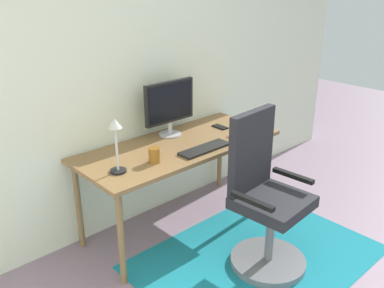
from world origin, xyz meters
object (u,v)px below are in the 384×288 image
(monitor, at_px, (170,104))
(desk, at_px, (180,152))
(cell_phone, at_px, (220,127))
(office_chair, at_px, (265,206))
(coffee_cup, at_px, (154,155))
(keyboard, at_px, (205,149))
(desk_lamp, at_px, (116,138))
(computer_mouse, at_px, (234,135))

(monitor, bearing_deg, desk, -109.56)
(cell_phone, xyz_separation_m, office_chair, (-0.38, -0.80, -0.27))
(coffee_cup, relative_size, office_chair, 0.10)
(coffee_cup, bearing_deg, keyboard, -10.10)
(keyboard, xyz_separation_m, desk_lamp, (-0.68, 0.11, 0.23))
(keyboard, relative_size, coffee_cup, 4.03)
(keyboard, height_order, cell_phone, keyboard)
(cell_phone, distance_m, office_chair, 0.93)
(monitor, height_order, cell_phone, monitor)
(desk, relative_size, desk_lamp, 4.38)
(coffee_cup, xyz_separation_m, cell_phone, (0.85, 0.19, -0.05))
(desk_lamp, bearing_deg, computer_mouse, -4.87)
(keyboard, bearing_deg, desk_lamp, 170.48)
(desk, relative_size, coffee_cup, 15.11)
(monitor, distance_m, office_chair, 1.09)
(monitor, bearing_deg, cell_phone, -19.43)
(computer_mouse, height_order, office_chair, office_chair)
(cell_phone, bearing_deg, desk, -172.70)
(desk, xyz_separation_m, desk_lamp, (-0.62, -0.10, 0.31))
(keyboard, xyz_separation_m, office_chair, (0.06, -0.54, -0.28))
(monitor, bearing_deg, desk_lamp, -156.53)
(computer_mouse, xyz_separation_m, office_chair, (-0.29, -0.56, -0.29))
(computer_mouse, relative_size, desk_lamp, 0.28)
(coffee_cup, distance_m, cell_phone, 0.87)
(desk, bearing_deg, coffee_cup, -157.97)
(monitor, relative_size, desk_lamp, 1.26)
(desk, xyz_separation_m, monitor, (0.07, 0.20, 0.32))
(monitor, height_order, coffee_cup, monitor)
(coffee_cup, relative_size, cell_phone, 0.76)
(monitor, relative_size, office_chair, 0.42)
(desk, height_order, keyboard, keyboard)
(desk, distance_m, office_chair, 0.79)
(keyboard, height_order, computer_mouse, computer_mouse)
(desk, distance_m, keyboard, 0.24)
(cell_phone, height_order, desk_lamp, desk_lamp)
(coffee_cup, height_order, desk_lamp, desk_lamp)
(coffee_cup, height_order, office_chair, office_chair)
(office_chair, bearing_deg, computer_mouse, 58.14)
(cell_phone, bearing_deg, desk_lamp, -170.67)
(cell_phone, distance_m, desk_lamp, 1.15)
(desk, xyz_separation_m, office_chair, (0.12, -0.75, -0.20))
(keyboard, xyz_separation_m, coffee_cup, (-0.41, 0.07, 0.04))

